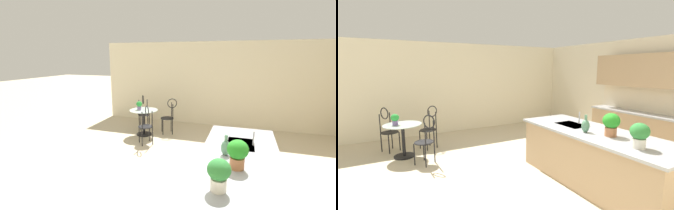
% 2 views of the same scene
% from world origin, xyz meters
% --- Properties ---
extents(ground_plane, '(40.00, 40.00, 0.00)m').
position_xyz_m(ground_plane, '(0.00, 0.00, 0.00)').
color(ground_plane, beige).
extents(wall_back, '(9.00, 0.12, 2.70)m').
position_xyz_m(wall_back, '(0.00, 3.66, 1.35)').
color(wall_back, beige).
rests_on(wall_back, ground).
extents(wall_left_window, '(0.12, 7.80, 2.70)m').
position_xyz_m(wall_left_window, '(-4.26, 0.00, 1.35)').
color(wall_left_window, beige).
rests_on(wall_left_window, ground).
extents(kitchen_island, '(2.80, 1.06, 0.92)m').
position_xyz_m(kitchen_island, '(0.30, 0.85, 0.46)').
color(kitchen_island, tan).
rests_on(kitchen_island, ground).
extents(back_counter_run, '(2.44, 0.64, 1.52)m').
position_xyz_m(back_counter_run, '(-0.40, 3.21, 0.49)').
color(back_counter_run, tan).
rests_on(back_counter_run, ground).
extents(upper_cabinet_run, '(2.40, 0.36, 0.76)m').
position_xyz_m(upper_cabinet_run, '(-0.40, 3.18, 1.90)').
color(upper_cabinet_run, tan).
rests_on(upper_cabinet_run, back_counter_run).
extents(bistro_table, '(0.80, 0.80, 0.74)m').
position_xyz_m(bistro_table, '(-2.58, -1.85, 0.45)').
color(bistro_table, black).
rests_on(bistro_table, ground).
extents(chair_near_window, '(0.53, 0.53, 1.04)m').
position_xyz_m(chair_near_window, '(-3.18, -2.12, 0.57)').
color(chair_near_window, black).
rests_on(chair_near_window, ground).
extents(chair_by_island, '(0.54, 0.54, 1.04)m').
position_xyz_m(chair_by_island, '(-1.91, -1.48, 0.57)').
color(chair_by_island, black).
rests_on(chair_by_island, ground).
extents(chair_toward_desk, '(0.51, 0.52, 1.04)m').
position_xyz_m(chair_toward_desk, '(-2.96, -1.21, 0.57)').
color(chair_toward_desk, black).
rests_on(chair_toward_desk, ground).
extents(sink_faucet, '(0.02, 0.02, 0.22)m').
position_xyz_m(sink_faucet, '(-0.25, 1.03, 1.03)').
color(sink_faucet, '#B2B5BA').
rests_on(sink_faucet, kitchen_island).
extents(potted_plant_on_table, '(0.17, 0.17, 0.24)m').
position_xyz_m(potted_plant_on_table, '(-2.59, -1.99, 0.88)').
color(potted_plant_on_table, '#7A669E').
rests_on(potted_plant_on_table, bistro_table).
extents(potted_plant_counter_far, '(0.24, 0.24, 0.34)m').
position_xyz_m(potted_plant_counter_far, '(1.15, 0.67, 1.11)').
color(potted_plant_counter_far, beige).
rests_on(potted_plant_counter_far, kitchen_island).
extents(potted_plant_counter_near, '(0.25, 0.25, 0.36)m').
position_xyz_m(potted_plant_counter_near, '(0.60, 0.83, 1.12)').
color(potted_plant_counter_near, '#9E603D').
rests_on(potted_plant_counter_near, kitchen_island).
extents(vase_on_counter, '(0.13, 0.13, 0.29)m').
position_xyz_m(vase_on_counter, '(0.25, 0.66, 1.03)').
color(vase_on_counter, '#4C7A5B').
rests_on(vase_on_counter, kitchen_island).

